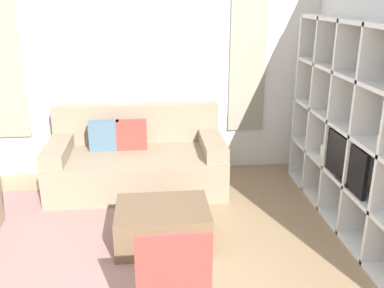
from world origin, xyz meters
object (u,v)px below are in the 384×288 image
at_px(couch_main, 137,161).
at_px(folding_chair, 173,274).
at_px(shelving_unit, 358,130).
at_px(ottoman, 163,225).

xyz_separation_m(couch_main, folding_chair, (0.28, -2.43, 0.20)).
height_order(shelving_unit, couch_main, shelving_unit).
bearing_deg(shelving_unit, ottoman, -173.28).
bearing_deg(folding_chair, ottoman, -88.64).
relative_size(couch_main, folding_chair, 2.25).
relative_size(shelving_unit, couch_main, 1.24).
bearing_deg(shelving_unit, couch_main, 153.29).
bearing_deg(couch_main, shelving_unit, -26.71).
height_order(couch_main, folding_chair, couch_main).
bearing_deg(ottoman, folding_chair, -88.64).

